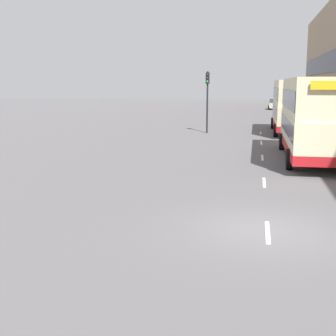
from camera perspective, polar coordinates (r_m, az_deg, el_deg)
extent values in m
plane|color=#5B595B|center=(13.39, 12.03, -7.42)|extent=(220.00, 220.00, 0.00)
cube|color=#A39E93|center=(51.89, 18.36, 5.35)|extent=(5.00, 93.00, 0.14)
cube|color=silver|center=(13.21, 12.05, -7.64)|extent=(0.12, 2.00, 0.01)
cube|color=silver|center=(19.68, 11.64, -1.72)|extent=(0.12, 2.00, 0.01)
cube|color=silver|center=(26.27, 11.43, 1.25)|extent=(0.12, 2.00, 0.01)
cube|color=silver|center=(32.89, 11.31, 3.03)|extent=(0.12, 2.00, 0.01)
cube|color=silver|center=(39.53, 11.23, 4.21)|extent=(0.12, 2.00, 0.01)
cube|color=beige|center=(26.16, 16.98, 4.11)|extent=(2.55, 10.78, 1.85)
cube|color=beige|center=(26.04, 17.20, 8.27)|extent=(2.50, 10.46, 1.95)
cube|color=#B2191E|center=(26.24, 16.91, 2.59)|extent=(2.58, 10.83, 0.45)
cube|color=#2D3847|center=(26.13, 17.03, 4.92)|extent=(2.58, 10.13, 0.81)
cube|color=#2D3847|center=(26.04, 17.19, 8.05)|extent=(2.55, 10.13, 0.94)
cube|color=yellow|center=(20.71, 18.95, 9.52)|extent=(1.40, 0.08, 0.36)
cylinder|color=black|center=(29.79, 13.71, 3.17)|extent=(0.30, 1.00, 1.00)
cylinder|color=black|center=(30.03, 18.57, 2.98)|extent=(0.30, 1.00, 1.00)
cylinder|color=black|center=(22.86, 14.58, 1.06)|extent=(0.30, 1.00, 1.00)
cube|color=beige|center=(40.10, 14.69, 6.19)|extent=(2.55, 10.33, 1.85)
cube|color=beige|center=(40.02, 14.81, 8.91)|extent=(2.50, 10.02, 1.95)
cube|color=#B2191E|center=(40.15, 14.64, 5.20)|extent=(2.58, 10.39, 0.45)
cube|color=#2D3847|center=(40.08, 14.71, 6.72)|extent=(2.58, 9.71, 0.81)
cube|color=#2D3847|center=(40.02, 14.80, 8.77)|extent=(2.55, 9.71, 0.94)
cube|color=yellow|center=(34.88, 15.45, 9.76)|extent=(1.40, 0.08, 0.36)
cylinder|color=black|center=(43.60, 12.65, 5.36)|extent=(0.30, 1.00, 1.00)
cylinder|color=black|center=(43.76, 16.00, 5.23)|extent=(0.30, 1.00, 1.00)
cylinder|color=black|center=(36.91, 12.97, 4.50)|extent=(0.30, 1.00, 1.00)
cylinder|color=black|center=(37.10, 16.92, 4.35)|extent=(0.30, 1.00, 1.00)
cube|color=#B7B799|center=(76.82, 12.85, 7.48)|extent=(1.73, 4.09, 0.76)
cube|color=#2D3847|center=(76.59, 12.88, 7.99)|extent=(1.52, 1.96, 0.62)
cylinder|color=black|center=(78.08, 12.17, 7.27)|extent=(0.20, 0.60, 0.60)
cylinder|color=black|center=(78.14, 13.45, 7.22)|extent=(0.20, 0.60, 0.60)
cylinder|color=black|center=(75.55, 12.21, 7.17)|extent=(0.20, 0.60, 0.60)
cylinder|color=black|center=(75.62, 13.53, 7.12)|extent=(0.20, 0.60, 0.60)
cylinder|color=black|center=(38.90, 4.81, 7.97)|extent=(0.14, 0.14, 5.02)
cube|color=black|center=(38.82, 4.85, 10.86)|extent=(0.30, 0.24, 0.90)
sphere|color=#2D2D2D|center=(38.71, 4.83, 11.26)|extent=(0.16, 0.16, 0.16)
sphere|color=#2D2D2D|center=(38.70, 4.83, 10.86)|extent=(0.16, 0.16, 0.16)
sphere|color=#19D84C|center=(38.70, 4.82, 10.46)|extent=(0.16, 0.16, 0.16)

